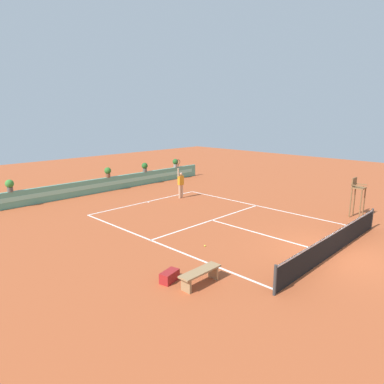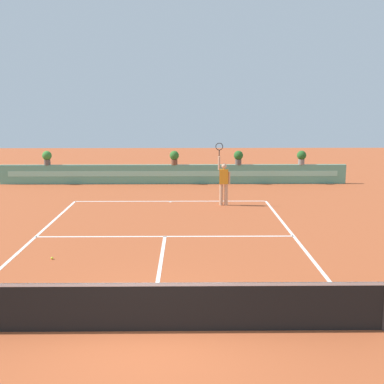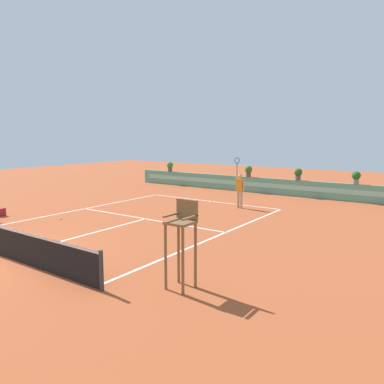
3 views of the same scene
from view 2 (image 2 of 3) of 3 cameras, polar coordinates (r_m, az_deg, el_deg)
The scene contains 10 objects.
ground_plane at distance 14.99m, azimuth -3.30°, elevation -5.72°, with size 60.00×60.00×0.00m, color #A84C28.
court_lines at distance 15.68m, azimuth -3.18°, elevation -4.96°, with size 8.32×11.94×0.01m.
net at distance 9.18m, azimuth -5.08°, elevation -13.25°, with size 8.92×0.10×1.00m.
back_wall_barrier at distance 25.04m, azimuth -2.23°, elevation 2.12°, with size 18.00×0.21×1.00m.
tennis_player at distance 19.77m, azimuth 3.77°, elevation 1.41°, with size 0.62×0.26×2.58m.
tennis_ball_near_baseline at distance 13.74m, azimuth -16.27°, elevation -7.54°, with size 0.07×0.07×0.07m, color #CCE033.
potted_plant_far_right at distance 25.62m, azimuth 12.86°, elevation 4.11°, with size 0.48×0.48×0.72m.
potted_plant_far_left at distance 25.94m, azimuth -16.82°, elevation 4.00°, with size 0.48×0.48×0.72m.
potted_plant_centre at distance 24.92m, azimuth -2.11°, elevation 4.20°, with size 0.48×0.48×0.72m.
potted_plant_right at distance 25.06m, azimuth 5.53°, elevation 4.19°, with size 0.48×0.48×0.72m.
Camera 2 is at (0.70, -8.37, 4.23)m, focal length 44.96 mm.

